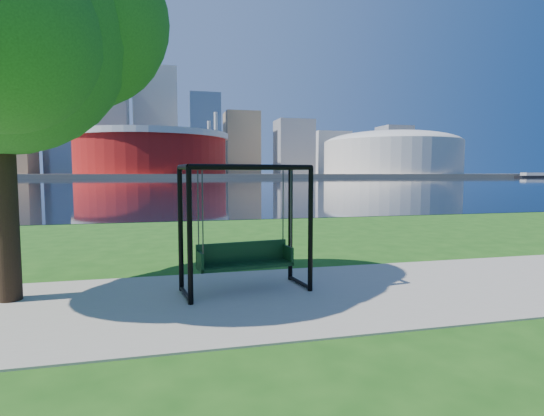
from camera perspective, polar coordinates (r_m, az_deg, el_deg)
name	(u,v)px	position (r m, az deg, el deg)	size (l,w,h in m)	color
ground	(259,291)	(8.03, -1.73, -11.07)	(900.00, 900.00, 0.00)	#1E5114
path	(265,298)	(7.56, -0.92, -11.96)	(120.00, 4.00, 0.03)	#9E937F
river	(175,182)	(109.60, -12.91, 3.40)	(900.00, 180.00, 0.02)	black
far_bank	(171,175)	(313.57, -13.47, 4.30)	(900.00, 228.00, 2.00)	#937F60
stadium	(152,152)	(243.01, -15.82, 7.31)	(83.00, 83.00, 32.00)	maroon
arena	(391,152)	(278.72, 15.77, 7.29)	(84.00, 84.00, 26.56)	beige
skyline	(164,128)	(328.70, -14.36, 10.39)	(392.00, 66.00, 96.50)	gray
swing	(245,231)	(7.75, -3.66, -3.12)	(2.39, 1.29, 2.33)	black
barge	(543,175)	(275.87, 32.65, 3.72)	(28.28, 13.35, 2.73)	black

